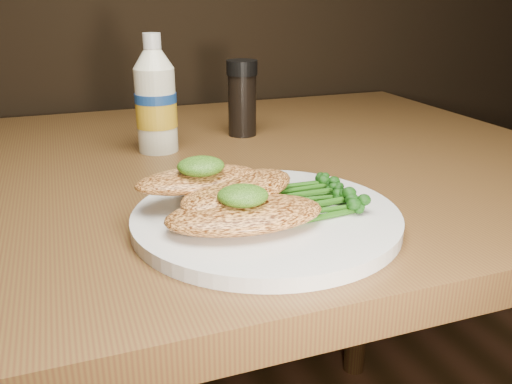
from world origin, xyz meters
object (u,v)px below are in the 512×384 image
object	(u,v)px
plate	(266,218)
mayo_bottle	(155,94)
pepper_grinder	(242,98)
dining_table	(182,383)

from	to	relation	value
plate	mayo_bottle	bearing A→B (deg)	99.72
mayo_bottle	pepper_grinder	xyz separation A→B (m)	(0.15, 0.05, -0.02)
plate	dining_table	bearing A→B (deg)	102.85
dining_table	pepper_grinder	size ratio (longest dim) A/B	9.77
dining_table	mayo_bottle	world-z (taller)	mayo_bottle
mayo_bottle	pepper_grinder	bearing A→B (deg)	17.11
dining_table	plate	distance (m)	0.45
mayo_bottle	pepper_grinder	world-z (taller)	mayo_bottle
dining_table	mayo_bottle	distance (m)	0.47
dining_table	plate	size ratio (longest dim) A/B	4.35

